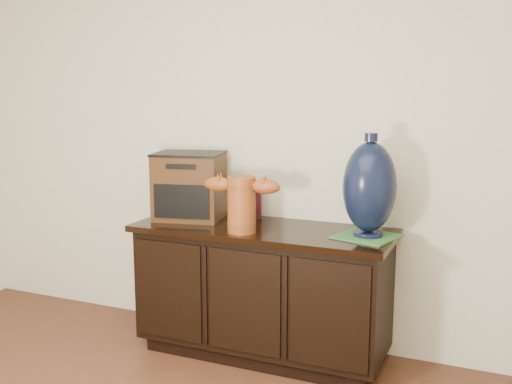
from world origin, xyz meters
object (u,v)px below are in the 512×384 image
at_px(sideboard, 263,290).
at_px(lamp_base, 369,188).
at_px(spray_can, 256,202).
at_px(terracotta_vessel, 242,201).
at_px(tv_radio, 189,186).

height_order(sideboard, lamp_base, lamp_base).
bearing_deg(lamp_base, spray_can, 165.09).
height_order(terracotta_vessel, spray_can, terracotta_vessel).
relative_size(terracotta_vessel, spray_can, 2.18).
bearing_deg(lamp_base, terracotta_vessel, -165.97).
distance_m(tv_radio, lamp_base, 1.08).
xyz_separation_m(sideboard, tv_radio, (-0.49, 0.04, 0.57)).
relative_size(tv_radio, spray_can, 2.28).
bearing_deg(sideboard, tv_radio, 175.39).
bearing_deg(sideboard, terracotta_vessel, -111.01).
bearing_deg(spray_can, tv_radio, -155.87).
relative_size(terracotta_vessel, tv_radio, 0.96).
xyz_separation_m(tv_radio, lamp_base, (1.08, -0.03, 0.07)).
xyz_separation_m(sideboard, spray_can, (-0.13, 0.20, 0.46)).
bearing_deg(terracotta_vessel, lamp_base, 8.21).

